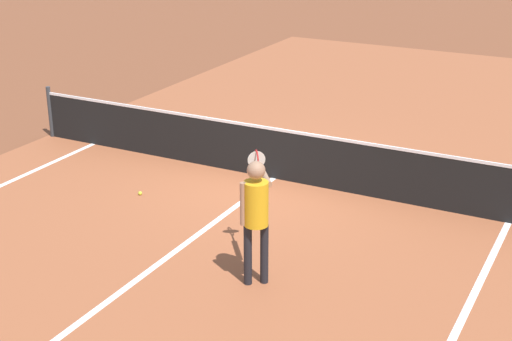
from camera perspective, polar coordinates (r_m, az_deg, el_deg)
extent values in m
plane|color=brown|center=(13.50, 1.37, -0.60)|extent=(60.00, 60.00, 0.00)
cube|color=#9E5433|center=(13.50, 1.37, -0.59)|extent=(10.62, 24.40, 0.00)
cube|color=white|center=(10.97, -6.08, -6.07)|extent=(0.10, 6.40, 0.01)
cylinder|color=#33383D|center=(16.17, -15.42, 4.34)|extent=(0.09, 0.09, 1.07)
cube|color=black|center=(13.34, 1.38, 1.22)|extent=(10.39, 0.02, 0.91)
cube|color=white|center=(13.18, 1.40, 3.18)|extent=(10.39, 0.03, 0.05)
cylinder|color=black|center=(9.87, -0.63, -6.46)|extent=(0.11, 0.11, 0.85)
cylinder|color=black|center=(9.90, 0.64, -6.36)|extent=(0.11, 0.11, 0.85)
cylinder|color=gold|center=(9.57, 0.01, -2.54)|extent=(0.32, 0.32, 0.60)
sphere|color=#A87A5B|center=(9.39, 0.01, 0.02)|extent=(0.24, 0.24, 0.24)
cylinder|color=#A87A5B|center=(9.54, -1.00, -2.56)|extent=(0.08, 0.08, 0.58)
cylinder|color=#A87A5B|center=(9.76, 0.69, -0.45)|extent=(0.42, 0.51, 0.08)
cylinder|color=black|center=(10.13, 0.27, 0.37)|extent=(0.16, 0.19, 0.03)
torus|color=red|center=(10.35, 0.04, 0.83)|extent=(0.19, 0.24, 0.28)
cylinder|color=silver|center=(10.35, 0.04, 0.83)|extent=(0.20, 0.16, 0.25)
sphere|color=#CCE033|center=(12.92, -8.83, -1.72)|extent=(0.07, 0.07, 0.07)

